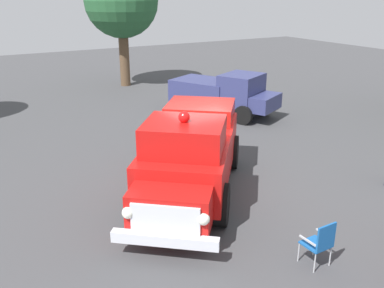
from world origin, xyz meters
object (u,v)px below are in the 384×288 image
at_px(vintage_fire_truck, 191,152).
at_px(lawn_chair_by_car, 321,241).
at_px(parked_pickup, 223,93).
at_px(oak_tree_distant, 121,1).

bearing_deg(vintage_fire_truck, lawn_chair_by_car, -81.81).
height_order(vintage_fire_truck, lawn_chair_by_car, vintage_fire_truck).
relative_size(vintage_fire_truck, parked_pickup, 1.17).
distance_m(vintage_fire_truck, oak_tree_distant, 14.97).
height_order(vintage_fire_truck, oak_tree_distant, oak_tree_distant).
xyz_separation_m(parked_pickup, lawn_chair_by_car, (-4.58, -10.31, -0.40)).
xyz_separation_m(vintage_fire_truck, lawn_chair_by_car, (0.60, -4.17, -0.61)).
xyz_separation_m(lawn_chair_by_car, oak_tree_distant, (3.03, 18.27, 4.10)).
distance_m(parked_pickup, lawn_chair_by_car, 11.29).
bearing_deg(parked_pickup, oak_tree_distant, 101.02).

